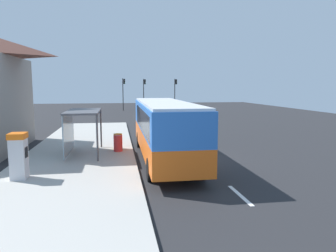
% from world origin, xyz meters
% --- Properties ---
extents(ground_plane, '(56.00, 92.00, 0.04)m').
position_xyz_m(ground_plane, '(0.00, 14.00, -0.02)').
color(ground_plane, '#262628').
extents(sidewalk_platform, '(6.20, 30.00, 0.18)m').
position_xyz_m(sidewalk_platform, '(-6.40, 2.00, 0.09)').
color(sidewalk_platform, '#ADAAA3').
rests_on(sidewalk_platform, ground).
extents(lane_stripe_seg_0, '(0.16, 2.20, 0.01)m').
position_xyz_m(lane_stripe_seg_0, '(0.25, -6.00, 0.01)').
color(lane_stripe_seg_0, silver).
rests_on(lane_stripe_seg_0, ground).
extents(lane_stripe_seg_1, '(0.16, 2.20, 0.01)m').
position_xyz_m(lane_stripe_seg_1, '(0.25, -1.00, 0.01)').
color(lane_stripe_seg_1, silver).
rests_on(lane_stripe_seg_1, ground).
extents(lane_stripe_seg_2, '(0.16, 2.20, 0.01)m').
position_xyz_m(lane_stripe_seg_2, '(0.25, 4.00, 0.01)').
color(lane_stripe_seg_2, silver).
rests_on(lane_stripe_seg_2, ground).
extents(lane_stripe_seg_3, '(0.16, 2.20, 0.01)m').
position_xyz_m(lane_stripe_seg_3, '(0.25, 9.00, 0.01)').
color(lane_stripe_seg_3, silver).
rests_on(lane_stripe_seg_3, ground).
extents(lane_stripe_seg_4, '(0.16, 2.20, 0.01)m').
position_xyz_m(lane_stripe_seg_4, '(0.25, 14.00, 0.01)').
color(lane_stripe_seg_4, silver).
rests_on(lane_stripe_seg_4, ground).
extents(lane_stripe_seg_5, '(0.16, 2.20, 0.01)m').
position_xyz_m(lane_stripe_seg_5, '(0.25, 19.00, 0.01)').
color(lane_stripe_seg_5, silver).
rests_on(lane_stripe_seg_5, ground).
extents(lane_stripe_seg_6, '(0.16, 2.20, 0.01)m').
position_xyz_m(lane_stripe_seg_6, '(0.25, 24.00, 0.01)').
color(lane_stripe_seg_6, silver).
rests_on(lane_stripe_seg_6, ground).
extents(lane_stripe_seg_7, '(0.16, 2.20, 0.01)m').
position_xyz_m(lane_stripe_seg_7, '(0.25, 29.00, 0.01)').
color(lane_stripe_seg_7, silver).
rests_on(lane_stripe_seg_7, ground).
extents(bus, '(2.60, 11.03, 3.21)m').
position_xyz_m(bus, '(-1.71, 0.04, 1.84)').
color(bus, orange).
rests_on(bus, ground).
extents(white_van, '(2.06, 5.21, 2.30)m').
position_xyz_m(white_van, '(2.20, 24.91, 1.34)').
color(white_van, silver).
rests_on(white_van, ground).
extents(sedan_near, '(1.94, 4.45, 1.52)m').
position_xyz_m(sedan_near, '(2.30, 30.43, 0.79)').
color(sedan_near, '#B7B7BC').
rests_on(sedan_near, ground).
extents(sedan_far, '(2.02, 4.49, 1.52)m').
position_xyz_m(sedan_far, '(2.30, 41.04, 0.79)').
color(sedan_far, '#A51919').
rests_on(sedan_far, ground).
extents(ticket_machine, '(0.66, 0.76, 1.94)m').
position_xyz_m(ticket_machine, '(-8.31, -3.03, 1.17)').
color(ticket_machine, silver).
rests_on(ticket_machine, sidewalk_platform).
extents(recycling_bin_red, '(0.52, 0.52, 0.95)m').
position_xyz_m(recycling_bin_red, '(-4.20, 1.96, 0.66)').
color(recycling_bin_red, red).
rests_on(recycling_bin_red, sidewalk_platform).
extents(recycling_bin_orange, '(0.52, 0.52, 0.95)m').
position_xyz_m(recycling_bin_orange, '(-4.20, 2.66, 0.66)').
color(recycling_bin_orange, orange).
rests_on(recycling_bin_orange, sidewalk_platform).
extents(traffic_light_near_side, '(0.49, 0.28, 5.28)m').
position_xyz_m(traffic_light_near_side, '(5.50, 35.16, 3.49)').
color(traffic_light_near_side, '#2D2D2D').
rests_on(traffic_light_near_side, ground).
extents(traffic_light_far_side, '(0.49, 0.28, 5.34)m').
position_xyz_m(traffic_light_far_side, '(-3.10, 35.96, 3.53)').
color(traffic_light_far_side, '#2D2D2D').
rests_on(traffic_light_far_side, ground).
extents(traffic_light_median, '(0.49, 0.28, 5.29)m').
position_xyz_m(traffic_light_median, '(0.40, 36.76, 3.50)').
color(traffic_light_median, '#2D2D2D').
rests_on(traffic_light_median, ground).
extents(bus_shelter, '(1.80, 4.00, 2.50)m').
position_xyz_m(bus_shelter, '(-6.41, 1.50, 2.10)').
color(bus_shelter, '#4C4C51').
rests_on(bus_shelter, sidewalk_platform).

